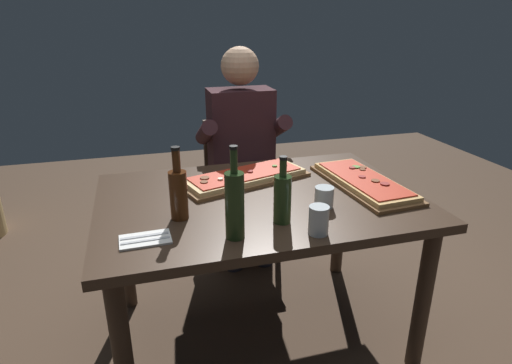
# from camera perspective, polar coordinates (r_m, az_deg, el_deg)

# --- Properties ---
(ground_plane) EXTENTS (6.40, 6.40, 0.00)m
(ground_plane) POSITION_cam_1_polar(r_m,az_deg,el_deg) (2.29, 0.36, -19.22)
(ground_plane) COLOR #4C3828
(dining_table) EXTENTS (1.40, 0.96, 0.74)m
(dining_table) POSITION_cam_1_polar(r_m,az_deg,el_deg) (1.93, 0.41, -4.53)
(dining_table) COLOR #3D2B1E
(dining_table) RESTS_ON ground_plane
(pizza_rectangular_front) EXTENTS (0.67, 0.41, 0.05)m
(pizza_rectangular_front) POSITION_cam_1_polar(r_m,az_deg,el_deg) (2.06, -1.49, 0.66)
(pizza_rectangular_front) COLOR brown
(pizza_rectangular_front) RESTS_ON dining_table
(pizza_rectangular_left) EXTENTS (0.30, 0.62, 0.05)m
(pizza_rectangular_left) POSITION_cam_1_polar(r_m,az_deg,el_deg) (2.07, 14.16, 0.02)
(pizza_rectangular_left) COLOR brown
(pizza_rectangular_left) RESTS_ON dining_table
(wine_bottle_dark) EXTENTS (0.07, 0.07, 0.29)m
(wine_bottle_dark) POSITION_cam_1_polar(r_m,az_deg,el_deg) (1.68, -10.33, -1.35)
(wine_bottle_dark) COLOR #47230F
(wine_bottle_dark) RESTS_ON dining_table
(oil_bottle_amber) EXTENTS (0.07, 0.07, 0.27)m
(oil_bottle_amber) POSITION_cam_1_polar(r_m,az_deg,el_deg) (1.63, 3.55, -2.07)
(oil_bottle_amber) COLOR #233819
(oil_bottle_amber) RESTS_ON dining_table
(vinegar_bottle_green) EXTENTS (0.07, 0.07, 0.34)m
(vinegar_bottle_green) POSITION_cam_1_polar(r_m,az_deg,el_deg) (1.50, -2.87, -2.92)
(vinegar_bottle_green) COLOR #233819
(vinegar_bottle_green) RESTS_ON dining_table
(tumbler_near_camera) EXTENTS (0.07, 0.07, 0.11)m
(tumbler_near_camera) POSITION_cam_1_polar(r_m,az_deg,el_deg) (1.57, 8.37, -5.07)
(tumbler_near_camera) COLOR silver
(tumbler_near_camera) RESTS_ON dining_table
(tumbler_far_side) EXTENTS (0.08, 0.08, 0.09)m
(tumbler_far_side) POSITION_cam_1_polar(r_m,az_deg,el_deg) (1.80, 9.08, -1.99)
(tumbler_far_side) COLOR silver
(tumbler_far_side) RESTS_ON dining_table
(napkin_cutlery_set) EXTENTS (0.18, 0.12, 0.01)m
(napkin_cutlery_set) POSITION_cam_1_polar(r_m,az_deg,el_deg) (1.58, -14.58, -7.43)
(napkin_cutlery_set) COLOR white
(napkin_cutlery_set) RESTS_ON dining_table
(diner_chair) EXTENTS (0.44, 0.44, 0.87)m
(diner_chair) POSITION_cam_1_polar(r_m,az_deg,el_deg) (2.78, -2.34, 0.19)
(diner_chair) COLOR #3D2B1E
(diner_chair) RESTS_ON ground_plane
(seated_diner) EXTENTS (0.53, 0.41, 1.33)m
(seated_diner) POSITION_cam_1_polar(r_m,az_deg,el_deg) (2.59, -1.79, 4.56)
(seated_diner) COLOR #23232D
(seated_diner) RESTS_ON ground_plane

